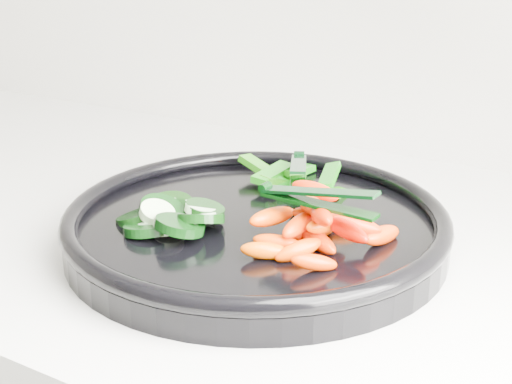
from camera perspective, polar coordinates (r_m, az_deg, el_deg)
The scene contains 6 objects.
veggie_tray at distance 0.70m, azimuth -0.00°, elevation -2.67°, with size 0.49×0.49×0.04m.
cucumber_pile at distance 0.69m, azimuth -6.81°, elevation -1.86°, with size 0.12×0.11×0.04m.
carrot_pile at distance 0.64m, azimuth 4.92°, elevation -2.77°, with size 0.12×0.13×0.05m.
pepper_pile at distance 0.79m, azimuth 2.79°, elevation 1.12°, with size 0.13×0.10×0.04m.
tong_carrot at distance 0.62m, azimuth 4.71°, elevation -0.43°, with size 0.11×0.02×0.02m.
tong_pepper at distance 0.77m, azimuth 3.42°, elevation 1.93°, with size 0.06×0.11×0.02m.
Camera 1 is at (0.87, 1.10, 1.23)m, focal length 50.00 mm.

